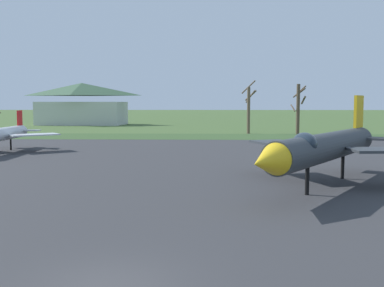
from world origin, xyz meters
The scene contains 7 objects.
ground_plane centered at (0.00, 0.00, 0.00)m, with size 600.00×600.00×0.00m, color #425B2D.
asphalt_apron centered at (0.00, 18.73, 0.03)m, with size 92.41×62.44×0.05m, color #333335.
grass_verge_strip centered at (0.00, 55.95, 0.03)m, with size 152.41×12.00×0.06m, color #344F27.
jet_fighter_front_left centered at (9.64, 15.15, 2.48)m, with size 12.49×16.07×5.58m.
bare_tree_left_of_center centered at (9.35, 63.57, 4.29)m, with size 2.51×1.66×8.73m.
bare_tree_center centered at (17.27, 63.07, 4.34)m, with size 2.52×2.49×8.02m.
visitor_building centered at (-26.04, 92.49, 4.65)m, with size 20.45×11.87×9.48m.
Camera 1 is at (2.79, -12.27, 5.09)m, focal length 43.31 mm.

